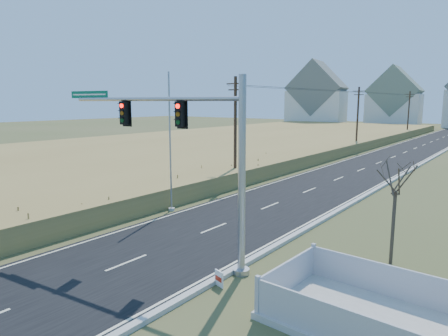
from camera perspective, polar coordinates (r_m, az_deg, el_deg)
ground at (r=19.41m, az=-9.05°, el=-11.55°), size 260.00×260.00×0.00m
road at (r=64.16m, az=25.28°, el=2.38°), size 8.00×180.00×0.06m
curb at (r=63.42m, az=28.94°, el=2.09°), size 0.30×180.00×0.18m
reed_marsh at (r=64.59m, az=1.98°, el=3.88°), size 38.00×110.00×1.30m
utility_pole_near at (r=33.84m, az=1.62°, el=5.66°), size 1.80×0.26×9.00m
utility_pole_mid at (r=60.74m, az=18.54°, el=6.86°), size 1.80×0.26×9.00m
utility_pole_far at (r=89.63m, az=24.86°, el=7.16°), size 1.80×0.26×9.00m
condo_nw at (r=123.53m, az=13.07°, el=9.58°), size 17.69×13.38×19.05m
condo_nnw at (r=124.38m, az=23.13°, el=8.72°), size 14.93×11.17×17.03m
traffic_signal_mast at (r=16.45m, az=-3.33°, el=2.05°), size 9.92×1.49×7.94m
fence_enclosure at (r=14.06m, az=19.68°, el=-19.34°), size 6.14×4.33×1.36m
open_sign at (r=15.61m, az=-0.72°, el=-15.53°), size 0.49×0.19×0.62m
flagpole at (r=25.33m, az=-7.67°, el=1.58°), size 0.39×0.39×8.73m
bare_tree at (r=18.11m, az=23.45°, el=-0.96°), size 1.82×1.82×4.83m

